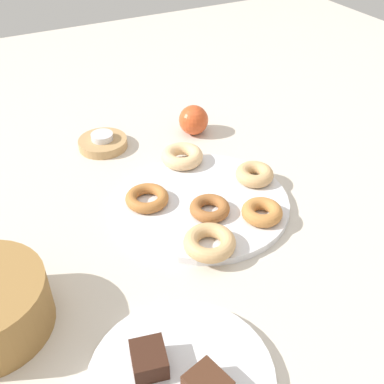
{
  "coord_description": "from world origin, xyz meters",
  "views": [
    {
      "loc": [
        -0.63,
        0.36,
        0.59
      ],
      "look_at": [
        0.0,
        0.03,
        0.05
      ],
      "focal_mm": 43.66,
      "sensor_mm": 36.0,
      "label": 1
    }
  ],
  "objects_px": {
    "candle_holder": "(103,143)",
    "apple": "(194,120)",
    "donut_4": "(182,156)",
    "donut_5": "(147,198)",
    "donut_plate": "(205,203)",
    "tealight": "(102,137)",
    "donut_0": "(210,208)",
    "donut_1": "(210,242)",
    "donut_3": "(254,174)",
    "cake_plate": "(181,379)",
    "brownie_far": "(149,359)",
    "donut_2": "(262,212)"
  },
  "relations": [
    {
      "from": "donut_1",
      "to": "apple",
      "type": "bearing_deg",
      "value": -23.86
    },
    {
      "from": "donut_0",
      "to": "donut_2",
      "type": "distance_m",
      "value": 0.1
    },
    {
      "from": "donut_5",
      "to": "brownie_far",
      "type": "bearing_deg",
      "value": 157.38
    },
    {
      "from": "donut_3",
      "to": "apple",
      "type": "xyz_separation_m",
      "value": [
        0.25,
        0.01,
        0.01
      ]
    },
    {
      "from": "donut_4",
      "to": "candle_holder",
      "type": "xyz_separation_m",
      "value": [
        0.16,
        0.13,
        -0.02
      ]
    },
    {
      "from": "donut_0",
      "to": "apple",
      "type": "bearing_deg",
      "value": -22.25
    },
    {
      "from": "donut_1",
      "to": "donut_5",
      "type": "bearing_deg",
      "value": 15.4
    },
    {
      "from": "apple",
      "to": "cake_plate",
      "type": "bearing_deg",
      "value": 150.95
    },
    {
      "from": "apple",
      "to": "donut_5",
      "type": "bearing_deg",
      "value": 135.35
    },
    {
      "from": "donut_1",
      "to": "donut_3",
      "type": "height_order",
      "value": "donut_3"
    },
    {
      "from": "donut_plate",
      "to": "tealight",
      "type": "distance_m",
      "value": 0.33
    },
    {
      "from": "donut_3",
      "to": "brownie_far",
      "type": "distance_m",
      "value": 0.47
    },
    {
      "from": "donut_1",
      "to": "candle_holder",
      "type": "distance_m",
      "value": 0.43
    },
    {
      "from": "donut_1",
      "to": "brownie_far",
      "type": "xyz_separation_m",
      "value": [
        -0.16,
        0.18,
        0.0
      ]
    },
    {
      "from": "donut_1",
      "to": "donut_3",
      "type": "distance_m",
      "value": 0.23
    },
    {
      "from": "donut_3",
      "to": "apple",
      "type": "bearing_deg",
      "value": 2.47
    },
    {
      "from": "donut_4",
      "to": "apple",
      "type": "xyz_separation_m",
      "value": [
        0.12,
        -0.09,
        0.01
      ]
    },
    {
      "from": "donut_0",
      "to": "tealight",
      "type": "bearing_deg",
      "value": 15.65
    },
    {
      "from": "donut_2",
      "to": "apple",
      "type": "relative_size",
      "value": 1.07
    },
    {
      "from": "donut_1",
      "to": "brownie_far",
      "type": "height_order",
      "value": "brownie_far"
    },
    {
      "from": "donut_5",
      "to": "tealight",
      "type": "relative_size",
      "value": 1.65
    },
    {
      "from": "donut_plate",
      "to": "brownie_far",
      "type": "bearing_deg",
      "value": 139.6
    },
    {
      "from": "donut_2",
      "to": "tealight",
      "type": "height_order",
      "value": "donut_2"
    },
    {
      "from": "donut_3",
      "to": "brownie_far",
      "type": "bearing_deg",
      "value": 129.16
    },
    {
      "from": "donut_2",
      "to": "apple",
      "type": "xyz_separation_m",
      "value": [
        0.36,
        -0.04,
        0.01
      ]
    },
    {
      "from": "cake_plate",
      "to": "donut_plate",
      "type": "bearing_deg",
      "value": -33.66
    },
    {
      "from": "donut_5",
      "to": "donut_3",
      "type": "bearing_deg",
      "value": -98.06
    },
    {
      "from": "donut_2",
      "to": "cake_plate",
      "type": "relative_size",
      "value": 0.3
    },
    {
      "from": "cake_plate",
      "to": "donut_2",
      "type": "bearing_deg",
      "value": -51.57
    },
    {
      "from": "donut_4",
      "to": "apple",
      "type": "distance_m",
      "value": 0.15
    },
    {
      "from": "tealight",
      "to": "donut_2",
      "type": "bearing_deg",
      "value": -156.15
    },
    {
      "from": "donut_1",
      "to": "candle_holder",
      "type": "bearing_deg",
      "value": 6.58
    },
    {
      "from": "donut_1",
      "to": "donut_4",
      "type": "height_order",
      "value": "donut_4"
    },
    {
      "from": "donut_0",
      "to": "candle_holder",
      "type": "xyz_separation_m",
      "value": [
        0.35,
        0.1,
        -0.02
      ]
    },
    {
      "from": "donut_4",
      "to": "apple",
      "type": "relative_size",
      "value": 1.27
    },
    {
      "from": "donut_1",
      "to": "donut_3",
      "type": "bearing_deg",
      "value": -53.48
    },
    {
      "from": "cake_plate",
      "to": "apple",
      "type": "height_order",
      "value": "apple"
    },
    {
      "from": "donut_3",
      "to": "donut_5",
      "type": "distance_m",
      "value": 0.23
    },
    {
      "from": "donut_plate",
      "to": "donut_3",
      "type": "height_order",
      "value": "donut_3"
    },
    {
      "from": "donut_5",
      "to": "donut_1",
      "type": "bearing_deg",
      "value": -164.6
    },
    {
      "from": "donut_3",
      "to": "donut_1",
      "type": "bearing_deg",
      "value": 126.52
    },
    {
      "from": "donut_1",
      "to": "tealight",
      "type": "bearing_deg",
      "value": 6.58
    },
    {
      "from": "donut_0",
      "to": "brownie_far",
      "type": "xyz_separation_m",
      "value": [
        -0.25,
        0.23,
        0.01
      ]
    },
    {
      "from": "candle_holder",
      "to": "apple",
      "type": "bearing_deg",
      "value": -100.3
    },
    {
      "from": "donut_4",
      "to": "donut_5",
      "type": "bearing_deg",
      "value": 127.98
    },
    {
      "from": "donut_plate",
      "to": "apple",
      "type": "relative_size",
      "value": 4.57
    },
    {
      "from": "candle_holder",
      "to": "apple",
      "type": "xyz_separation_m",
      "value": [
        -0.04,
        -0.22,
        0.03
      ]
    },
    {
      "from": "donut_1",
      "to": "candle_holder",
      "type": "height_order",
      "value": "donut_1"
    },
    {
      "from": "donut_1",
      "to": "donut_5",
      "type": "distance_m",
      "value": 0.17
    },
    {
      "from": "donut_0",
      "to": "donut_plate",
      "type": "bearing_deg",
      "value": -17.36
    }
  ]
}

